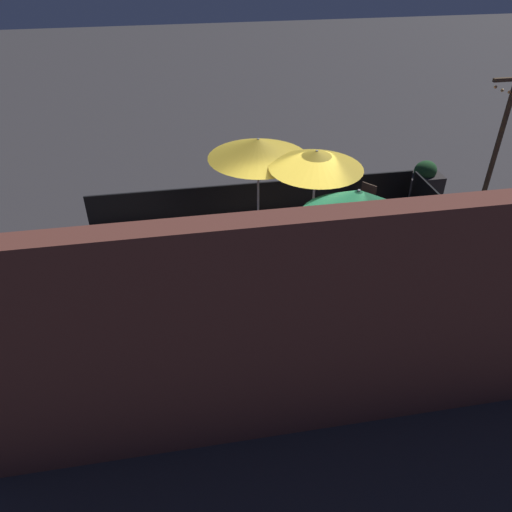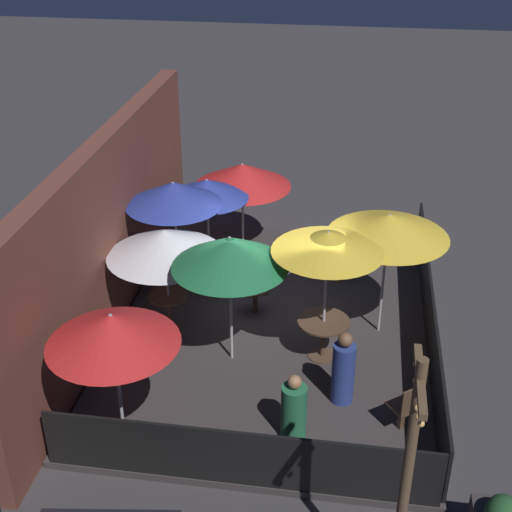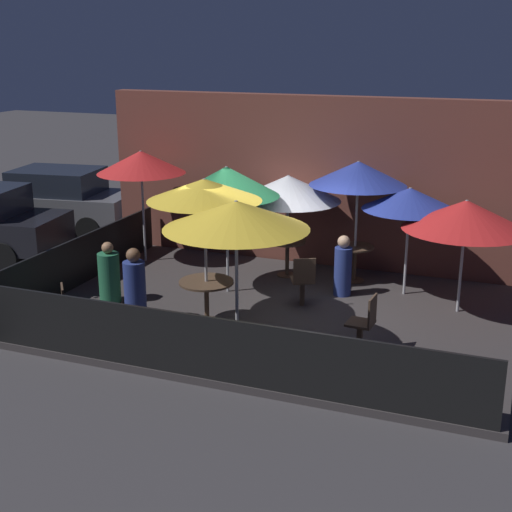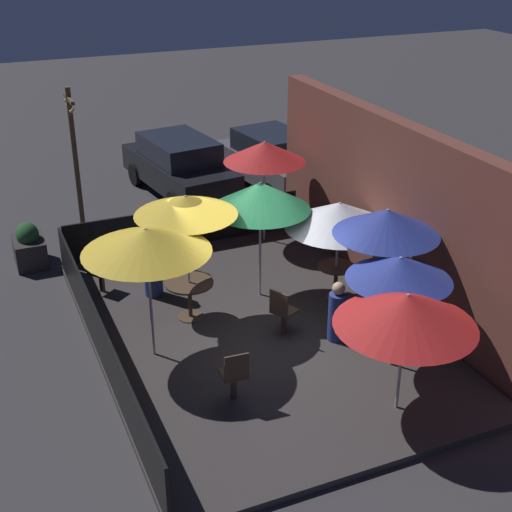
{
  "view_description": "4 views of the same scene",
  "coord_description": "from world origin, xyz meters",
  "px_view_note": "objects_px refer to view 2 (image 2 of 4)",
  "views": [
    {
      "loc": [
        1.87,
        7.77,
        6.42
      ],
      "look_at": [
        0.58,
        0.43,
        1.26
      ],
      "focal_mm": 35.0,
      "sensor_mm": 36.0,
      "label": 1
    },
    {
      "loc": [
        -11.27,
        -1.36,
        7.83
      ],
      "look_at": [
        0.91,
        0.5,
        1.07
      ],
      "focal_mm": 50.0,
      "sensor_mm": 36.0,
      "label": 2
    },
    {
      "loc": [
        3.99,
        -11.22,
        4.76
      ],
      "look_at": [
        -0.21,
        -0.36,
        1.21
      ],
      "focal_mm": 50.0,
      "sensor_mm": 36.0,
      "label": 3
    },
    {
      "loc": [
        10.55,
        -4.48,
        7.14
      ],
      "look_at": [
        -0.58,
        0.28,
        1.31
      ],
      "focal_mm": 50.0,
      "sensor_mm": 36.0,
      "label": 4
    }
  ],
  "objects_px": {
    "patio_umbrella_0": "(165,243)",
    "patron_2": "(294,410)",
    "patio_chair_2": "(340,259)",
    "light_post": "(406,482)",
    "patio_umbrella_5": "(112,329)",
    "patio_chair_0": "(258,289)",
    "patio_umbrella_3": "(389,225)",
    "patio_umbrella_1": "(328,242)",
    "patio_chair_1": "(406,406)",
    "patio_umbrella_2": "(173,194)",
    "patio_umbrella_6": "(242,175)",
    "dining_table_0": "(169,302)",
    "patron_1": "(343,371)",
    "patio_umbrella_4": "(207,189)",
    "dining_table_1": "(323,328)",
    "patio_umbrella_7": "(230,252)",
    "patron_0": "(221,271)",
    "dining_table_2": "(178,266)"
  },
  "relations": [
    {
      "from": "patio_umbrella_0",
      "to": "patron_2",
      "type": "xyz_separation_m",
      "value": [
        -2.55,
        -2.61,
        -1.32
      ]
    },
    {
      "from": "patio_chair_2",
      "to": "light_post",
      "type": "height_order",
      "value": "light_post"
    },
    {
      "from": "patio_umbrella_5",
      "to": "patio_chair_0",
      "type": "distance_m",
      "value": 4.59
    },
    {
      "from": "patio_umbrella_3",
      "to": "patio_umbrella_1",
      "type": "bearing_deg",
      "value": 134.28
    },
    {
      "from": "patio_umbrella_3",
      "to": "patio_chair_1",
      "type": "xyz_separation_m",
      "value": [
        -2.72,
        -0.38,
        -1.72
      ]
    },
    {
      "from": "patio_chair_2",
      "to": "patio_umbrella_2",
      "type": "bearing_deg",
      "value": -70.33
    },
    {
      "from": "light_post",
      "to": "patio_chair_2",
      "type": "bearing_deg",
      "value": 7.4
    },
    {
      "from": "patio_umbrella_0",
      "to": "patio_chair_2",
      "type": "relative_size",
      "value": 2.32
    },
    {
      "from": "patio_umbrella_6",
      "to": "patio_chair_0",
      "type": "bearing_deg",
      "value": -164.2
    },
    {
      "from": "patio_umbrella_6",
      "to": "patio_chair_1",
      "type": "distance_m",
      "value": 6.78
    },
    {
      "from": "dining_table_0",
      "to": "patron_1",
      "type": "distance_m",
      "value": 3.68
    },
    {
      "from": "patio_umbrella_2",
      "to": "patio_umbrella_0",
      "type": "bearing_deg",
      "value": -172.96
    },
    {
      "from": "patron_2",
      "to": "light_post",
      "type": "distance_m",
      "value": 3.33
    },
    {
      "from": "patio_umbrella_6",
      "to": "patio_umbrella_4",
      "type": "bearing_deg",
      "value": 151.5
    },
    {
      "from": "patio_umbrella_2",
      "to": "dining_table_1",
      "type": "height_order",
      "value": "patio_umbrella_2"
    },
    {
      "from": "patio_umbrella_3",
      "to": "patio_umbrella_7",
      "type": "bearing_deg",
      "value": 116.17
    },
    {
      "from": "patio_chair_1",
      "to": "patron_1",
      "type": "relative_size",
      "value": 0.69
    },
    {
      "from": "patron_2",
      "to": "patio_umbrella_2",
      "type": "bearing_deg",
      "value": 24.49
    },
    {
      "from": "dining_table_0",
      "to": "patron_0",
      "type": "relative_size",
      "value": 0.63
    },
    {
      "from": "patio_chair_0",
      "to": "patron_0",
      "type": "distance_m",
      "value": 0.99
    },
    {
      "from": "dining_table_2",
      "to": "patron_0",
      "type": "relative_size",
      "value": 0.64
    },
    {
      "from": "patio_chair_0",
      "to": "patron_1",
      "type": "distance_m",
      "value": 2.99
    },
    {
      "from": "patio_umbrella_0",
      "to": "patron_2",
      "type": "bearing_deg",
      "value": -134.34
    },
    {
      "from": "dining_table_0",
      "to": "patio_umbrella_6",
      "type": "bearing_deg",
      "value": -13.18
    },
    {
      "from": "patio_umbrella_4",
      "to": "patron_0",
      "type": "distance_m",
      "value": 1.77
    },
    {
      "from": "patron_2",
      "to": "dining_table_2",
      "type": "bearing_deg",
      "value": 24.49
    },
    {
      "from": "patio_umbrella_1",
      "to": "dining_table_2",
      "type": "height_order",
      "value": "patio_umbrella_1"
    },
    {
      "from": "dining_table_2",
      "to": "patron_2",
      "type": "height_order",
      "value": "patron_2"
    },
    {
      "from": "patio_chair_1",
      "to": "patio_umbrella_7",
      "type": "bearing_deg",
      "value": 25.6
    },
    {
      "from": "patio_umbrella_6",
      "to": "patio_umbrella_3",
      "type": "bearing_deg",
      "value": -133.7
    },
    {
      "from": "patron_1",
      "to": "patio_umbrella_7",
      "type": "bearing_deg",
      "value": 95.08
    },
    {
      "from": "patio_chair_2",
      "to": "patio_umbrella_5",
      "type": "bearing_deg",
      "value": -24.46
    },
    {
      "from": "patio_umbrella_3",
      "to": "patio_chair_2",
      "type": "height_order",
      "value": "patio_umbrella_3"
    },
    {
      "from": "dining_table_0",
      "to": "patio_umbrella_2",
      "type": "bearing_deg",
      "value": 7.04
    },
    {
      "from": "patio_umbrella_1",
      "to": "patron_2",
      "type": "xyz_separation_m",
      "value": [
        -2.1,
        0.3,
        -1.81
      ]
    },
    {
      "from": "patron_1",
      "to": "patron_2",
      "type": "bearing_deg",
      "value": 172.07
    },
    {
      "from": "patio_chair_2",
      "to": "patron_1",
      "type": "relative_size",
      "value": 0.69
    },
    {
      "from": "patio_chair_1",
      "to": "patron_1",
      "type": "bearing_deg",
      "value": 20.33
    },
    {
      "from": "patio_umbrella_1",
      "to": "patio_chair_2",
      "type": "relative_size",
      "value": 2.73
    },
    {
      "from": "patron_2",
      "to": "patron_0",
      "type": "bearing_deg",
      "value": 15.0
    },
    {
      "from": "dining_table_1",
      "to": "patron_1",
      "type": "bearing_deg",
      "value": -160.82
    },
    {
      "from": "patio_umbrella_6",
      "to": "patio_chair_0",
      "type": "height_order",
      "value": "patio_umbrella_6"
    },
    {
      "from": "patio_umbrella_7",
      "to": "light_post",
      "type": "bearing_deg",
      "value": -148.41
    },
    {
      "from": "light_post",
      "to": "patio_umbrella_4",
      "type": "bearing_deg",
      "value": 26.56
    },
    {
      "from": "patio_umbrella_7",
      "to": "patron_1",
      "type": "relative_size",
      "value": 1.84
    },
    {
      "from": "dining_table_0",
      "to": "dining_table_1",
      "type": "distance_m",
      "value": 2.95
    },
    {
      "from": "patio_umbrella_6",
      "to": "patio_chair_2",
      "type": "bearing_deg",
      "value": -117.56
    },
    {
      "from": "dining_table_2",
      "to": "patron_1",
      "type": "bearing_deg",
      "value": -130.37
    },
    {
      "from": "patio_umbrella_0",
      "to": "patio_umbrella_5",
      "type": "height_order",
      "value": "patio_umbrella_5"
    },
    {
      "from": "patio_umbrella_5",
      "to": "dining_table_2",
      "type": "relative_size",
      "value": 3.23
    }
  ]
}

